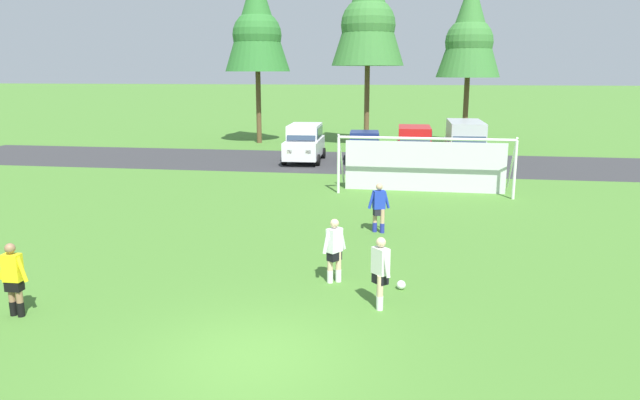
% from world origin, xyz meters
% --- Properties ---
extents(ground_plane, '(400.00, 400.00, 0.00)m').
position_xyz_m(ground_plane, '(0.00, 15.00, 0.00)').
color(ground_plane, '#477A2D').
extents(parking_lot_strip, '(52.00, 8.40, 0.01)m').
position_xyz_m(parking_lot_strip, '(0.00, 24.11, 0.00)').
color(parking_lot_strip, '#333335').
rests_on(parking_lot_strip, ground).
extents(soccer_ball, '(0.22, 0.22, 0.22)m').
position_xyz_m(soccer_ball, '(2.65, 3.98, 0.11)').
color(soccer_ball, white).
rests_on(soccer_ball, ground).
extents(soccer_goal, '(7.45, 2.05, 2.57)m').
position_xyz_m(soccer_goal, '(3.36, 15.93, 1.29)').
color(soccer_goal, white).
rests_on(soccer_goal, ground).
extents(referee, '(0.73, 0.25, 1.64)m').
position_xyz_m(referee, '(-5.56, 1.09, 0.82)').
color(referee, '#936B4C').
rests_on(referee, ground).
extents(player_striker_near, '(0.74, 0.37, 1.64)m').
position_xyz_m(player_striker_near, '(1.79, 9.08, 0.82)').
color(player_striker_near, tan).
rests_on(player_striker_near, ground).
extents(player_midfield_center, '(0.51, 0.65, 1.64)m').
position_xyz_m(player_midfield_center, '(2.19, 2.76, 0.82)').
color(player_midfield_center, beige).
rests_on(player_midfield_center, ground).
extents(player_defender_far, '(0.56, 0.60, 1.64)m').
position_xyz_m(player_defender_far, '(0.97, 4.22, 0.82)').
color(player_defender_far, beige).
rests_on(player_defender_far, ground).
extents(parked_car_slot_far_left, '(2.29, 4.68, 2.16)m').
position_xyz_m(parked_car_slot_far_left, '(-3.39, 23.92, 1.11)').
color(parked_car_slot_far_left, silver).
rests_on(parked_car_slot_far_left, ground).
extents(parked_car_slot_left, '(2.27, 4.32, 1.72)m').
position_xyz_m(parked_car_slot_left, '(0.03, 24.68, 0.88)').
color(parked_car_slot_left, navy).
rests_on(parked_car_slot_left, ground).
extents(parked_car_slot_center_left, '(2.23, 4.65, 2.16)m').
position_xyz_m(parked_car_slot_center_left, '(2.92, 23.49, 1.11)').
color(parked_car_slot_center_left, red).
rests_on(parked_car_slot_center_left, ground).
extents(parked_car_slot_center, '(2.26, 4.83, 2.52)m').
position_xyz_m(parked_car_slot_center, '(5.67, 23.20, 1.34)').
color(parked_car_slot_center, '#B2B2BC').
rests_on(parked_car_slot_center, ground).
extents(tree_left_edge, '(4.64, 4.64, 12.36)m').
position_xyz_m(tree_left_edge, '(-8.33, 32.38, 8.51)').
color(tree_left_edge, brown).
rests_on(tree_left_edge, ground).
extents(tree_mid_left, '(4.99, 4.99, 13.30)m').
position_xyz_m(tree_mid_left, '(-0.43, 32.13, 9.16)').
color(tree_mid_left, brown).
rests_on(tree_mid_left, ground).
extents(tree_center_back, '(4.29, 4.29, 11.43)m').
position_xyz_m(tree_center_back, '(6.40, 32.48, 7.86)').
color(tree_center_back, brown).
rests_on(tree_center_back, ground).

